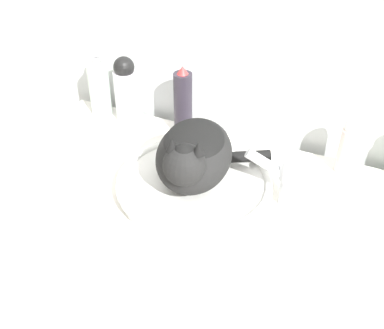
% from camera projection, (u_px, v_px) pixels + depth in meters
% --- Properties ---
extents(wall_back, '(8.00, 0.05, 2.40)m').
position_uv_depth(wall_back, '(265.00, 15.00, 1.21)').
color(wall_back, silver).
rests_on(wall_back, ground_plane).
extents(vanity_counter, '(1.14, 0.55, 0.86)m').
position_uv_depth(vanity_counter, '(210.00, 305.00, 1.43)').
color(vanity_counter, white).
rests_on(vanity_counter, ground_plane).
extents(sink_basin, '(0.38, 0.38, 0.04)m').
position_uv_depth(sink_basin, '(194.00, 184.00, 1.17)').
color(sink_basin, silver).
rests_on(sink_basin, vanity_counter).
extents(cat, '(0.26, 0.30, 0.17)m').
position_uv_depth(cat, '(194.00, 153.00, 1.11)').
color(cat, black).
rests_on(cat, sink_basin).
extents(faucet, '(0.14, 0.06, 0.15)m').
position_uv_depth(faucet, '(287.00, 177.00, 1.11)').
color(faucet, silver).
rests_on(faucet, vanity_counter).
extents(hairspray_can_black, '(0.05, 0.05, 0.21)m').
position_uv_depth(hairspray_can_black, '(183.00, 103.00, 1.34)').
color(hairspray_can_black, '#28232D').
rests_on(hairspray_can_black, vanity_counter).
extents(lotion_bottle_white, '(0.07, 0.07, 0.20)m').
position_uv_depth(lotion_bottle_white, '(126.00, 90.00, 1.40)').
color(lotion_bottle_white, silver).
rests_on(lotion_bottle_white, vanity_counter).
extents(deodorant_stick, '(0.04, 0.04, 0.15)m').
position_uv_depth(deodorant_stick, '(348.00, 146.00, 1.21)').
color(deodorant_stick, silver).
rests_on(deodorant_stick, vanity_counter).
extents(soap_pump_bottle, '(0.06, 0.06, 0.20)m').
position_uv_depth(soap_pump_bottle, '(100.00, 89.00, 1.44)').
color(soap_pump_bottle, silver).
rests_on(soap_pump_bottle, vanity_counter).
extents(cream_tube, '(0.14, 0.10, 0.03)m').
position_uv_depth(cream_tube, '(8.00, 197.00, 1.15)').
color(cream_tube, silver).
rests_on(cream_tube, vanity_counter).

